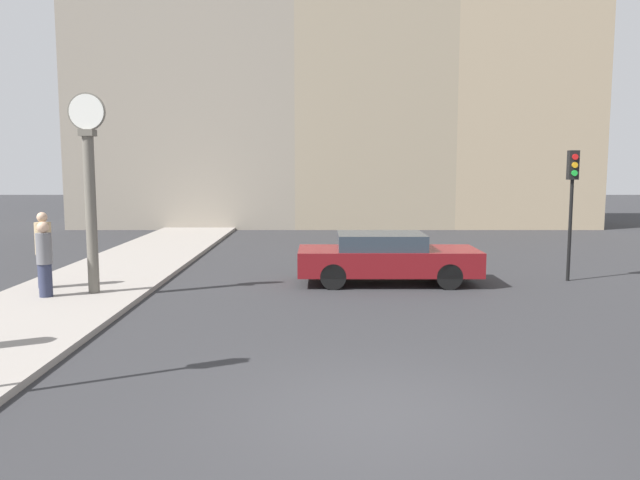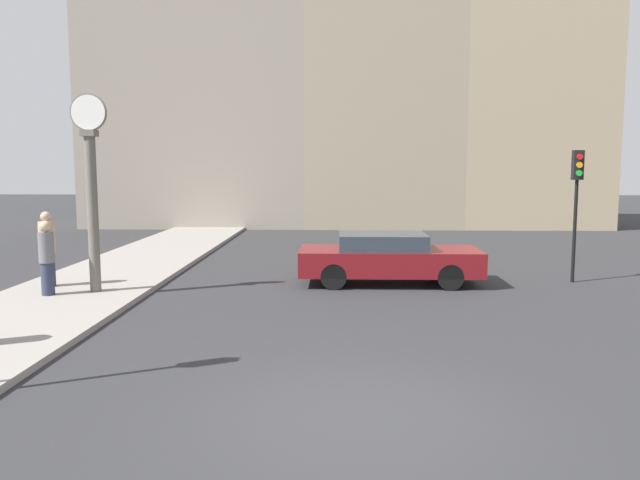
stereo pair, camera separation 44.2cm
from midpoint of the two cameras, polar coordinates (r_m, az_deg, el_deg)
ground_plane at (r=7.93m, az=3.62°, el=-15.73°), size 120.00×120.00×0.00m
sidewalk_corner at (r=20.43m, az=-17.00°, el=-1.91°), size 3.42×28.00×0.12m
building_row at (r=32.45m, az=1.05°, el=13.39°), size 25.88×5.00×13.97m
sedan_car at (r=16.25m, az=5.36°, el=-1.59°), size 4.63×1.84×1.31m
traffic_light_far at (r=17.58m, az=21.44°, el=4.49°), size 0.26×0.24×3.45m
street_clock at (r=15.22m, az=-21.02°, el=4.30°), size 0.85×0.32×4.55m
pedestrian_tan_coat at (r=16.41m, az=-24.60°, el=-0.85°), size 0.38×0.38×1.83m
pedestrian_grey_jacket at (r=15.29m, az=-24.60°, el=-1.56°), size 0.34×0.34×1.69m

